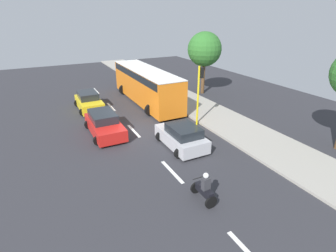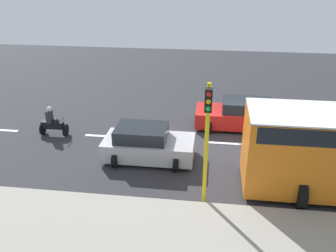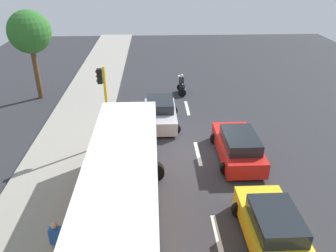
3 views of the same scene
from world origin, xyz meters
TOP-DOWN VIEW (x-y plane):
  - ground_plane at (0.00, 0.00)m, footprint 40.00×60.00m
  - sidewalk at (7.00, 0.00)m, footprint 4.00×60.00m
  - lane_stripe_far_north at (0.00, -12.00)m, footprint 0.20×2.40m
  - lane_stripe_north at (0.00, -6.00)m, footprint 0.20×2.40m
  - lane_stripe_mid at (0.00, 0.00)m, footprint 0.20×2.40m
  - lane_stripe_south at (0.00, 6.00)m, footprint 0.20×2.40m
  - car_silver at (1.91, -3.66)m, footprint 2.34×3.91m
  - car_yellow_cab at (-1.86, 6.24)m, footprint 2.26×3.98m
  - car_red at (-1.96, 0.55)m, footprint 2.34×4.47m
  - city_bus at (3.46, 5.83)m, footprint 3.20×11.00m
  - motorcycle at (0.18, -8.75)m, footprint 0.60×1.30m
  - pedestrian_near_signal at (5.53, 6.95)m, footprint 0.40×0.24m
  - traffic_light_corner at (4.85, -1.08)m, footprint 0.49×0.24m
  - street_tree_north at (10.61, -8.41)m, footprint 2.90×2.90m

SIDE VIEW (x-z plane):
  - ground_plane at x=0.00m, z-range -0.10..0.00m
  - lane_stripe_far_north at x=0.00m, z-range 0.00..0.01m
  - lane_stripe_north at x=0.00m, z-range 0.00..0.01m
  - lane_stripe_mid at x=0.00m, z-range 0.00..0.01m
  - lane_stripe_south at x=0.00m, z-range 0.00..0.01m
  - sidewalk at x=7.00m, z-range 0.00..0.15m
  - motorcycle at x=0.18m, z-range -0.12..1.41m
  - car_yellow_cab at x=-1.86m, z-range -0.05..1.47m
  - car_silver at x=1.91m, z-range -0.05..1.47m
  - car_red at x=-1.96m, z-range -0.05..1.47m
  - pedestrian_near_signal at x=5.53m, z-range 0.21..1.90m
  - city_bus at x=3.46m, z-range 0.27..3.43m
  - traffic_light_corner at x=4.85m, z-range 0.68..5.18m
  - street_tree_north at x=10.61m, z-range 1.61..7.86m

